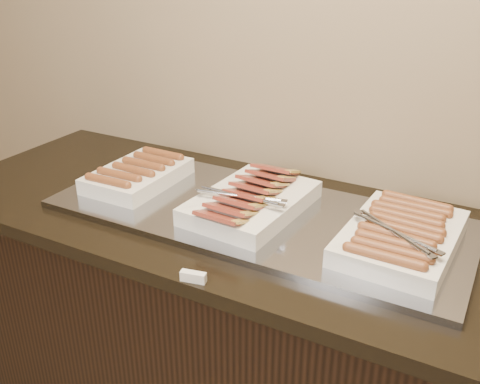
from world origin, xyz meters
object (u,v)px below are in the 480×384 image
counter (254,339)px  dish_left (138,175)px  dish_right (401,235)px  warming_tray (256,214)px  dish_center (251,201)px

counter → dish_left: bearing=-180.0°
counter → dish_right: 0.65m
warming_tray → dish_center: size_ratio=2.90×
warming_tray → dish_right: bearing=-0.5°
counter → dish_center: size_ratio=4.98×
counter → dish_center: dish_center is taller
dish_left → dish_center: dish_center is taller
dish_left → dish_right: dish_right is taller
dish_left → dish_center: 0.41m
dish_left → dish_center: (0.41, -0.00, 0.00)m
counter → warming_tray: 0.46m
warming_tray → counter: bearing=180.0°
warming_tray → dish_left: dish_left is taller
counter → dish_left: dish_left is taller
counter → dish_center: (-0.01, -0.00, 0.50)m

